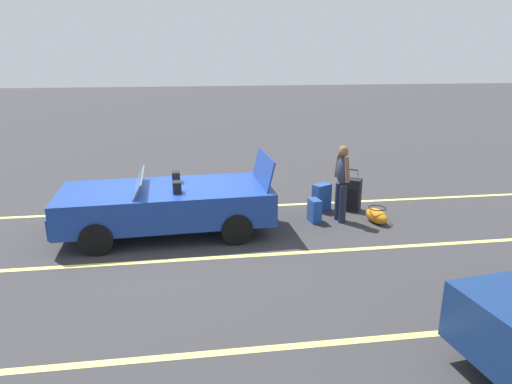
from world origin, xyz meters
name	(u,v)px	position (x,y,z in m)	size (l,w,h in m)	color
ground_plane	(169,232)	(0.00, 0.00, 0.00)	(80.00, 80.00, 0.00)	#333335
lot_line_near	(171,210)	(0.00, -1.36, 0.00)	(18.00, 0.12, 0.01)	#EAE066
lot_line_mid	(166,261)	(0.00, 1.34, 0.00)	(18.00, 0.12, 0.01)	#EAE066
lot_line_far	(156,359)	(0.00, 4.04, 0.00)	(18.00, 0.12, 0.01)	#EAE066
convertible_car	(157,205)	(0.20, 0.01, 0.59)	(4.22, 1.99, 1.53)	navy
suitcase_large_black	(350,194)	(-4.08, -0.83, 0.37)	(0.56, 0.49, 0.95)	black
suitcase_medium_bright	(322,197)	(-3.43, -0.87, 0.31)	(0.47, 0.40, 0.62)	#1E479E
suitcase_small_carryon	(314,211)	(-3.07, -0.18, 0.25)	(0.25, 0.37, 0.50)	#1E479E
duffel_bag	(377,216)	(-4.37, 0.07, 0.16)	(0.45, 0.69, 0.34)	orange
traveler_person	(342,179)	(-3.63, -0.15, 0.93)	(0.27, 0.61, 1.65)	#1E2338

